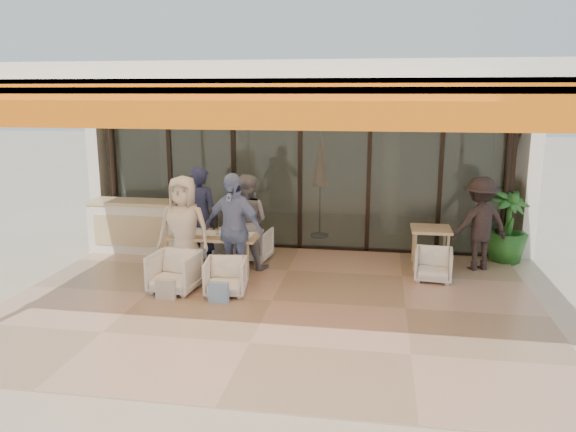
{
  "coord_description": "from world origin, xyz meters",
  "views": [
    {
      "loc": [
        1.54,
        -7.92,
        3.12
      ],
      "look_at": [
        0.1,
        0.9,
        1.15
      ],
      "focal_mm": 35.0,
      "sensor_mm": 36.0,
      "label": 1
    }
  ],
  "objects_px": {
    "diner_cream": "(184,230)",
    "standing_woman": "(479,224)",
    "chair_far_left": "(210,243)",
    "side_chair": "(433,263)",
    "chair_far_right": "(253,243)",
    "diner_navy": "(201,217)",
    "host_counter": "(137,226)",
    "diner_grey": "(246,222)",
    "diner_periwinkle": "(233,230)",
    "chair_near_left": "(174,270)",
    "dining_table": "(216,236)",
    "side_table": "(431,234)",
    "chair_near_right": "(226,275)",
    "potted_palm": "(507,225)"
  },
  "relations": [
    {
      "from": "chair_near_left",
      "to": "diner_navy",
      "type": "distance_m",
      "value": 1.51
    },
    {
      "from": "chair_near_left",
      "to": "standing_woman",
      "type": "height_order",
      "value": "standing_woman"
    },
    {
      "from": "side_chair",
      "to": "potted_palm",
      "type": "relative_size",
      "value": 0.44
    },
    {
      "from": "chair_far_left",
      "to": "chair_near_left",
      "type": "height_order",
      "value": "chair_near_left"
    },
    {
      "from": "diner_navy",
      "to": "side_chair",
      "type": "distance_m",
      "value": 4.17
    },
    {
      "from": "diner_periwinkle",
      "to": "chair_near_left",
      "type": "bearing_deg",
      "value": -130.1
    },
    {
      "from": "diner_navy",
      "to": "diner_periwinkle",
      "type": "height_order",
      "value": "diner_periwinkle"
    },
    {
      "from": "chair_far_left",
      "to": "chair_near_left",
      "type": "xyz_separation_m",
      "value": [
        0.0,
        -1.9,
        0.06
      ]
    },
    {
      "from": "diner_periwinkle",
      "to": "chair_near_right",
      "type": "bearing_deg",
      "value": -70.86
    },
    {
      "from": "chair_near_right",
      "to": "diner_grey",
      "type": "relative_size",
      "value": 0.37
    },
    {
      "from": "dining_table",
      "to": "diner_grey",
      "type": "height_order",
      "value": "diner_grey"
    },
    {
      "from": "diner_navy",
      "to": "diner_grey",
      "type": "distance_m",
      "value": 0.84
    },
    {
      "from": "side_table",
      "to": "diner_navy",
      "type": "bearing_deg",
      "value": -172.3
    },
    {
      "from": "diner_grey",
      "to": "potted_palm",
      "type": "height_order",
      "value": "diner_grey"
    },
    {
      "from": "chair_far_left",
      "to": "side_chair",
      "type": "bearing_deg",
      "value": -171.64
    },
    {
      "from": "diner_cream",
      "to": "standing_woman",
      "type": "distance_m",
      "value": 5.16
    },
    {
      "from": "chair_far_right",
      "to": "diner_navy",
      "type": "distance_m",
      "value": 1.14
    },
    {
      "from": "chair_far_left",
      "to": "diner_grey",
      "type": "height_order",
      "value": "diner_grey"
    },
    {
      "from": "chair_near_left",
      "to": "chair_near_right",
      "type": "bearing_deg",
      "value": 5.8
    },
    {
      "from": "host_counter",
      "to": "standing_woman",
      "type": "relative_size",
      "value": 1.1
    },
    {
      "from": "potted_palm",
      "to": "diner_periwinkle",
      "type": "bearing_deg",
      "value": -156.17
    },
    {
      "from": "chair_near_right",
      "to": "diner_grey",
      "type": "distance_m",
      "value": 1.5
    },
    {
      "from": "chair_far_right",
      "to": "diner_navy",
      "type": "xyz_separation_m",
      "value": [
        -0.84,
        -0.5,
        0.59
      ]
    },
    {
      "from": "chair_far_right",
      "to": "side_chair",
      "type": "relative_size",
      "value": 1.09
    },
    {
      "from": "chair_far_left",
      "to": "chair_far_right",
      "type": "xyz_separation_m",
      "value": [
        0.84,
        0.0,
        0.04
      ]
    },
    {
      "from": "side_chair",
      "to": "standing_woman",
      "type": "distance_m",
      "value": 1.24
    },
    {
      "from": "chair_far_right",
      "to": "diner_cream",
      "type": "distance_m",
      "value": 1.73
    },
    {
      "from": "dining_table",
      "to": "diner_cream",
      "type": "distance_m",
      "value": 0.65
    },
    {
      "from": "chair_near_left",
      "to": "side_table",
      "type": "xyz_separation_m",
      "value": [
        4.12,
        1.96,
        0.28
      ]
    },
    {
      "from": "diner_grey",
      "to": "host_counter",
      "type": "bearing_deg",
      "value": -11.41
    },
    {
      "from": "diner_grey",
      "to": "chair_far_left",
      "type": "bearing_deg",
      "value": -25.9
    },
    {
      "from": "chair_far_right",
      "to": "chair_near_right",
      "type": "xyz_separation_m",
      "value": [
        0.0,
        -1.9,
        -0.02
      ]
    },
    {
      "from": "chair_near_right",
      "to": "host_counter",
      "type": "bearing_deg",
      "value": 131.42
    },
    {
      "from": "chair_near_left",
      "to": "side_chair",
      "type": "relative_size",
      "value": 1.16
    },
    {
      "from": "chair_far_left",
      "to": "diner_periwinkle",
      "type": "relative_size",
      "value": 0.32
    },
    {
      "from": "diner_cream",
      "to": "side_table",
      "type": "distance_m",
      "value": 4.38
    },
    {
      "from": "host_counter",
      "to": "chair_near_left",
      "type": "relative_size",
      "value": 2.58
    },
    {
      "from": "chair_far_left",
      "to": "diner_grey",
      "type": "distance_m",
      "value": 1.13
    },
    {
      "from": "diner_navy",
      "to": "diner_cream",
      "type": "distance_m",
      "value": 0.9
    },
    {
      "from": "chair_near_left",
      "to": "diner_periwinkle",
      "type": "bearing_deg",
      "value": 36.56
    },
    {
      "from": "diner_navy",
      "to": "potted_palm",
      "type": "height_order",
      "value": "diner_navy"
    },
    {
      "from": "chair_far_left",
      "to": "host_counter",
      "type": "bearing_deg",
      "value": 10.61
    },
    {
      "from": "side_chair",
      "to": "diner_periwinkle",
      "type": "bearing_deg",
      "value": -162.24
    },
    {
      "from": "host_counter",
      "to": "diner_cream",
      "type": "xyz_separation_m",
      "value": [
        1.56,
        -1.6,
        0.37
      ]
    },
    {
      "from": "standing_woman",
      "to": "chair_near_left",
      "type": "bearing_deg",
      "value": 0.15
    },
    {
      "from": "chair_far_right",
      "to": "potted_palm",
      "type": "height_order",
      "value": "potted_palm"
    },
    {
      "from": "host_counter",
      "to": "chair_near_left",
      "type": "bearing_deg",
      "value": -53.46
    },
    {
      "from": "chair_far_right",
      "to": "diner_cream",
      "type": "height_order",
      "value": "diner_cream"
    },
    {
      "from": "chair_far_left",
      "to": "diner_grey",
      "type": "xyz_separation_m",
      "value": [
        0.84,
        -0.5,
        0.56
      ]
    },
    {
      "from": "dining_table",
      "to": "standing_woman",
      "type": "xyz_separation_m",
      "value": [
        4.53,
        1.0,
        0.16
      ]
    }
  ]
}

